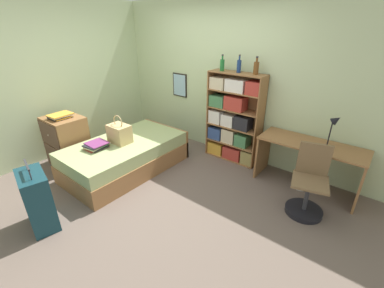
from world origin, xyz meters
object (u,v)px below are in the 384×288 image
(bed, at_px, (127,155))
(desk, at_px, (309,156))
(bottle_green, at_px, (222,65))
(dresser, at_px, (67,141))
(desk_chair, at_px, (307,192))
(suitcase, at_px, (38,200))
(bottle_brown, at_px, (239,66))
(magazine_pile_on_dresser, at_px, (60,116))
(bookcase, at_px, (232,120))
(bottle_clear, at_px, (256,68))
(waste_bin, at_px, (302,181))
(handbag, at_px, (119,133))
(book_stack_on_bed, at_px, (97,145))
(desk_lamp, at_px, (334,125))

(bed, relative_size, desk, 1.36)
(bed, xyz_separation_m, bottle_green, (0.88, 1.39, 1.35))
(bed, xyz_separation_m, dresser, (-0.92, -0.49, 0.17))
(desk_chair, bearing_deg, bottle_green, 159.61)
(suitcase, distance_m, desk, 3.53)
(bottle_green, relative_size, bottle_brown, 0.95)
(magazine_pile_on_dresser, xyz_separation_m, bookcase, (2.02, 1.92, -0.16))
(bookcase, height_order, bottle_clear, bottle_clear)
(bed, bearing_deg, waste_bin, 26.87)
(suitcase, distance_m, bookcase, 3.02)
(handbag, distance_m, magazine_pile_on_dresser, 1.00)
(desk_chair, bearing_deg, dresser, -160.85)
(bottle_clear, distance_m, waste_bin, 1.80)
(suitcase, xyz_separation_m, bookcase, (0.86, 2.87, 0.36))
(book_stack_on_bed, height_order, bookcase, bookcase)
(suitcase, height_order, bottle_clear, bottle_clear)
(handbag, xyz_separation_m, waste_bin, (2.47, 1.29, -0.53))
(handbag, height_order, bottle_brown, bottle_brown)
(book_stack_on_bed, height_order, desk_lamp, desk_lamp)
(magazine_pile_on_dresser, xyz_separation_m, desk, (3.35, 1.81, -0.36))
(bottle_green, relative_size, desk, 0.18)
(bookcase, bearing_deg, suitcase, -106.72)
(desk_lamp, bearing_deg, waste_bin, -164.89)
(bottle_green, xyz_separation_m, waste_bin, (1.56, -0.16, -1.48))
(suitcase, xyz_separation_m, bottle_clear, (1.19, 2.90, 1.25))
(bookcase, bearing_deg, handbag, -128.27)
(desk_chair, bearing_deg, bed, -164.33)
(desk_chair, height_order, waste_bin, desk_chair)
(suitcase, bearing_deg, dresser, 140.14)
(bottle_clear, xyz_separation_m, desk_chair, (1.18, -0.69, -1.31))
(bottle_brown, distance_m, desk_chair, 2.08)
(suitcase, relative_size, bookcase, 0.55)
(bed, relative_size, book_stack_on_bed, 5.14)
(dresser, bearing_deg, desk_chair, 19.15)
(desk, xyz_separation_m, desk_lamp, (0.21, 0.01, 0.51))
(desk_chair, distance_m, waste_bin, 0.56)
(bed, xyz_separation_m, handbag, (-0.04, -0.06, 0.40))
(desk, xyz_separation_m, waste_bin, (-0.02, -0.05, -0.39))
(bed, relative_size, bottle_green, 7.56)
(bottle_clear, bearing_deg, suitcase, -112.25)
(handbag, height_order, suitcase, handbag)
(bottle_green, xyz_separation_m, desk_chair, (1.75, -0.65, -1.31))
(magazine_pile_on_dresser, relative_size, desk_lamp, 0.75)
(bottle_green, bearing_deg, dresser, -133.60)
(magazine_pile_on_dresser, height_order, bottle_green, bottle_green)
(bottle_clear, bearing_deg, waste_bin, -11.32)
(desk_lamp, xyz_separation_m, desk_chair, (-0.03, -0.56, -0.73))
(book_stack_on_bed, xyz_separation_m, suitcase, (0.39, -1.05, -0.19))
(book_stack_on_bed, xyz_separation_m, desk_lamp, (2.79, 1.71, 0.48))
(book_stack_on_bed, relative_size, bottle_green, 1.47)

